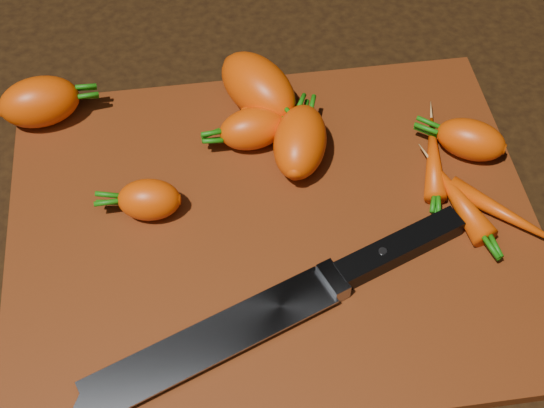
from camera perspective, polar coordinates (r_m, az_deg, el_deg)
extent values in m
cube|color=black|center=(0.73, 0.11, -2.27)|extent=(2.00, 2.00, 0.01)
cube|color=maroon|center=(0.72, 0.11, -1.77)|extent=(0.50, 0.40, 0.01)
ellipsoid|color=#D94608|center=(0.82, -17.10, 7.36)|extent=(0.09, 0.07, 0.05)
ellipsoid|color=#D94608|center=(0.72, -9.23, 0.32)|extent=(0.06, 0.05, 0.04)
ellipsoid|color=#D94608|center=(0.80, -1.05, 8.80)|extent=(0.10, 0.12, 0.06)
ellipsoid|color=#D94608|center=(0.75, 2.13, 4.71)|extent=(0.07, 0.10, 0.05)
ellipsoid|color=#D94608|center=(0.77, -1.47, 5.69)|extent=(0.07, 0.05, 0.04)
ellipsoid|color=#D94608|center=(0.78, -0.25, 6.75)|extent=(0.06, 0.05, 0.04)
ellipsoid|color=#D94608|center=(0.78, 14.75, 4.71)|extent=(0.08, 0.07, 0.04)
ellipsoid|color=#D94608|center=(0.77, 12.05, 3.50)|extent=(0.05, 0.11, 0.02)
ellipsoid|color=#D94608|center=(0.75, 17.12, -0.73)|extent=(0.10, 0.10, 0.02)
ellipsoid|color=#D94608|center=(0.74, 13.79, 0.42)|extent=(0.05, 0.10, 0.03)
cube|color=gray|center=(0.64, -13.98, -14.41)|extent=(0.23, 0.12, 0.00)
cube|color=gray|center=(0.65, -4.04, -9.99)|extent=(0.03, 0.04, 0.02)
cube|color=black|center=(0.66, 1.51, -7.33)|extent=(0.13, 0.07, 0.02)
cylinder|color=#B2B2B7|center=(0.65, 0.03, -7.66)|extent=(0.01, 0.01, 0.00)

